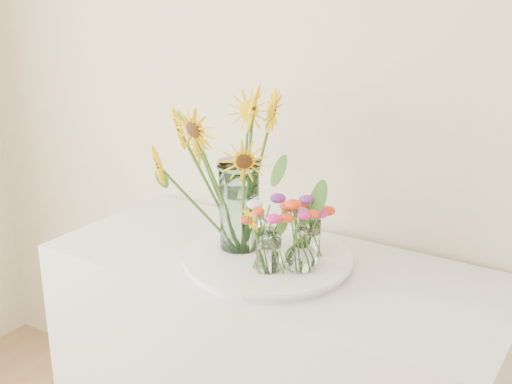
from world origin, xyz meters
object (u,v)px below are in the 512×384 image
(mason_jar, at_px, (239,206))
(small_vase_b, at_px, (301,249))
(small_vase_c, at_px, (309,238))
(tray, at_px, (268,261))
(small_vase_a, at_px, (269,251))

(mason_jar, height_order, small_vase_b, mason_jar)
(mason_jar, xyz_separation_m, small_vase_b, (0.23, -0.04, -0.07))
(small_vase_c, bearing_deg, tray, -141.08)
(small_vase_a, height_order, small_vase_b, small_vase_b)
(small_vase_b, xyz_separation_m, small_vase_c, (-0.03, 0.11, -0.01))
(mason_jar, relative_size, small_vase_c, 2.44)
(mason_jar, bearing_deg, small_vase_a, -29.13)
(small_vase_b, height_order, small_vase_c, small_vase_b)
(tray, height_order, small_vase_b, small_vase_b)
(mason_jar, distance_m, small_vase_c, 0.23)
(tray, xyz_separation_m, small_vase_a, (0.05, -0.08, 0.07))
(tray, distance_m, mason_jar, 0.19)
(tray, bearing_deg, small_vase_a, -57.49)
(tray, height_order, small_vase_c, small_vase_c)
(mason_jar, height_order, small_vase_a, mason_jar)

